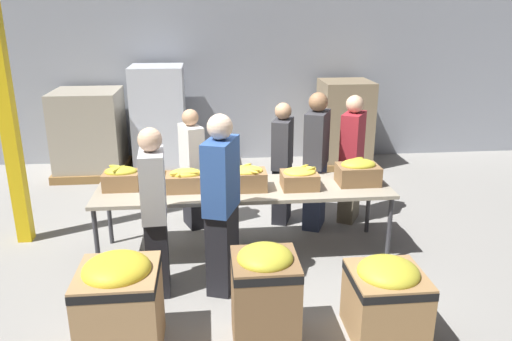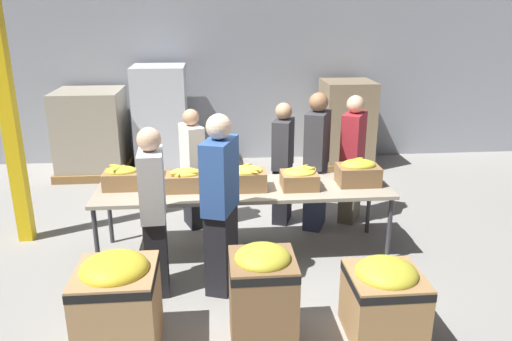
{
  "view_description": "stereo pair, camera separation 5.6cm",
  "coord_description": "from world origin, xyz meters",
  "px_view_note": "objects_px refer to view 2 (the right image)",
  "views": [
    {
      "loc": [
        -0.38,
        -5.15,
        2.67
      ],
      "look_at": [
        0.16,
        0.24,
        0.89
      ],
      "focal_mm": 35.0,
      "sensor_mm": 36.0,
      "label": 1
    },
    {
      "loc": [
        -0.33,
        -5.16,
        2.67
      ],
      "look_at": [
        0.16,
        0.24,
        0.89
      ],
      "focal_mm": 35.0,
      "sensor_mm": 36.0,
      "label": 2
    }
  ],
  "objects_px": {
    "volunteer_1": "(154,213)",
    "pallet_stack_0": "(92,133)",
    "banana_box_0": "(121,177)",
    "donation_bin_2": "(384,297)",
    "volunteer_0": "(193,169)",
    "banana_box_4": "(358,172)",
    "donation_bin_0": "(118,302)",
    "banana_box_3": "(299,178)",
    "support_pillar": "(2,72)",
    "donation_bin_1": "(263,293)",
    "volunteer_5": "(221,206)",
    "banana_box_1": "(186,179)",
    "banana_box_2": "(245,177)",
    "volunteer_3": "(316,162)",
    "pallet_stack_1": "(346,125)",
    "volunteer_2": "(283,164)",
    "sorting_table": "(244,191)",
    "pallet_stack_2": "(161,120)",
    "volunteer_4": "(352,160)"
  },
  "relations": [
    {
      "from": "donation_bin_0",
      "to": "donation_bin_2",
      "type": "height_order",
      "value": "donation_bin_0"
    },
    {
      "from": "banana_box_1",
      "to": "support_pillar",
      "type": "xyz_separation_m",
      "value": [
        -1.97,
        0.59,
        1.1
      ]
    },
    {
      "from": "volunteer_5",
      "to": "donation_bin_2",
      "type": "relative_size",
      "value": 2.52
    },
    {
      "from": "volunteer_5",
      "to": "pallet_stack_0",
      "type": "xyz_separation_m",
      "value": [
        -2.05,
        3.83,
        -0.19
      ]
    },
    {
      "from": "banana_box_4",
      "to": "volunteer_1",
      "type": "relative_size",
      "value": 0.28
    },
    {
      "from": "volunteer_3",
      "to": "pallet_stack_0",
      "type": "height_order",
      "value": "volunteer_3"
    },
    {
      "from": "sorting_table",
      "to": "volunteer_1",
      "type": "distance_m",
      "value": 1.17
    },
    {
      "from": "donation_bin_0",
      "to": "banana_box_4",
      "type": "bearing_deg",
      "value": 34.55
    },
    {
      "from": "volunteer_1",
      "to": "pallet_stack_0",
      "type": "relative_size",
      "value": 1.18
    },
    {
      "from": "sorting_table",
      "to": "banana_box_1",
      "type": "relative_size",
      "value": 7.56
    },
    {
      "from": "volunteer_2",
      "to": "volunteer_4",
      "type": "height_order",
      "value": "volunteer_4"
    },
    {
      "from": "banana_box_0",
      "to": "banana_box_3",
      "type": "distance_m",
      "value": 1.95
    },
    {
      "from": "volunteer_4",
      "to": "banana_box_2",
      "type": "bearing_deg",
      "value": -29.55
    },
    {
      "from": "pallet_stack_2",
      "to": "support_pillar",
      "type": "bearing_deg",
      "value": -118.93
    },
    {
      "from": "banana_box_1",
      "to": "pallet_stack_2",
      "type": "xyz_separation_m",
      "value": [
        -0.55,
        3.16,
        -0.03
      ]
    },
    {
      "from": "banana_box_0",
      "to": "volunteer_2",
      "type": "height_order",
      "value": "volunteer_2"
    },
    {
      "from": "banana_box_0",
      "to": "donation_bin_1",
      "type": "distance_m",
      "value": 2.26
    },
    {
      "from": "volunteer_2",
      "to": "volunteer_4",
      "type": "relative_size",
      "value": 0.95
    },
    {
      "from": "volunteer_3",
      "to": "volunteer_0",
      "type": "bearing_deg",
      "value": -72.14
    },
    {
      "from": "banana_box_0",
      "to": "donation_bin_2",
      "type": "xyz_separation_m",
      "value": [
        2.4,
        -1.74,
        -0.53
      ]
    },
    {
      "from": "donation_bin_1",
      "to": "pallet_stack_1",
      "type": "distance_m",
      "value": 5.15
    },
    {
      "from": "volunteer_3",
      "to": "banana_box_4",
      "type": "bearing_deg",
      "value": 53.61
    },
    {
      "from": "volunteer_2",
      "to": "donation_bin_1",
      "type": "bearing_deg",
      "value": 7.58
    },
    {
      "from": "donation_bin_0",
      "to": "pallet_stack_2",
      "type": "xyz_separation_m",
      "value": [
        -0.06,
        4.77,
        0.42
      ]
    },
    {
      "from": "volunteer_0",
      "to": "pallet_stack_0",
      "type": "xyz_separation_m",
      "value": [
        -1.73,
        2.29,
        -0.06
      ]
    },
    {
      "from": "volunteer_2",
      "to": "banana_box_2",
      "type": "bearing_deg",
      "value": -12.17
    },
    {
      "from": "sorting_table",
      "to": "banana_box_4",
      "type": "distance_m",
      "value": 1.29
    },
    {
      "from": "banana_box_3",
      "to": "volunteer_3",
      "type": "xyz_separation_m",
      "value": [
        0.33,
        0.68,
        -0.04
      ]
    },
    {
      "from": "banana_box_0",
      "to": "donation_bin_2",
      "type": "distance_m",
      "value": 3.01
    },
    {
      "from": "banana_box_2",
      "to": "volunteer_4",
      "type": "height_order",
      "value": "volunteer_4"
    },
    {
      "from": "pallet_stack_1",
      "to": "sorting_table",
      "type": "bearing_deg",
      "value": -122.51
    },
    {
      "from": "volunteer_4",
      "to": "pallet_stack_1",
      "type": "distance_m",
      "value": 2.4
    },
    {
      "from": "volunteer_1",
      "to": "volunteer_4",
      "type": "xyz_separation_m",
      "value": [
        2.34,
        1.52,
        -0.0
      ]
    },
    {
      "from": "donation_bin_2",
      "to": "pallet_stack_2",
      "type": "distance_m",
      "value": 5.29
    },
    {
      "from": "volunteer_1",
      "to": "volunteer_2",
      "type": "bearing_deg",
      "value": -46.69
    },
    {
      "from": "volunteer_1",
      "to": "donation_bin_2",
      "type": "xyz_separation_m",
      "value": [
        1.97,
        -0.91,
        -0.45
      ]
    },
    {
      "from": "banana_box_4",
      "to": "pallet_stack_0",
      "type": "height_order",
      "value": "pallet_stack_0"
    },
    {
      "from": "volunteer_5",
      "to": "pallet_stack_2",
      "type": "relative_size",
      "value": 1.0
    },
    {
      "from": "banana_box_3",
      "to": "volunteer_2",
      "type": "relative_size",
      "value": 0.25
    },
    {
      "from": "banana_box_0",
      "to": "volunteer_1",
      "type": "relative_size",
      "value": 0.23
    },
    {
      "from": "pallet_stack_1",
      "to": "banana_box_1",
      "type": "bearing_deg",
      "value": -129.74
    },
    {
      "from": "banana_box_3",
      "to": "banana_box_4",
      "type": "distance_m",
      "value": 0.68
    },
    {
      "from": "volunteer_2",
      "to": "volunteer_1",
      "type": "bearing_deg",
      "value": -23.67
    },
    {
      "from": "volunteer_1",
      "to": "donation_bin_1",
      "type": "distance_m",
      "value": 1.36
    },
    {
      "from": "banana_box_1",
      "to": "banana_box_2",
      "type": "height_order",
      "value": "banana_box_2"
    },
    {
      "from": "banana_box_3",
      "to": "donation_bin_0",
      "type": "relative_size",
      "value": 0.47
    },
    {
      "from": "banana_box_4",
      "to": "donation_bin_1",
      "type": "xyz_separation_m",
      "value": [
        -1.24,
        -1.65,
        -0.45
      ]
    },
    {
      "from": "sorting_table",
      "to": "banana_box_1",
      "type": "distance_m",
      "value": 0.65
    },
    {
      "from": "support_pillar",
      "to": "banana_box_3",
      "type": "bearing_deg",
      "value": -11.09
    },
    {
      "from": "donation_bin_0",
      "to": "volunteer_1",
      "type": "bearing_deg",
      "value": 76.76
    }
  ]
}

